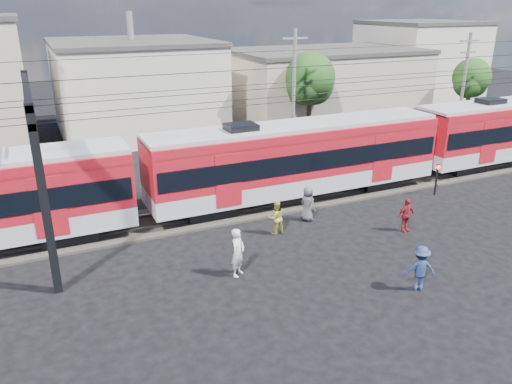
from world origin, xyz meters
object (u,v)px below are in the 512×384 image
at_px(commuter_train, 301,156).
at_px(crossing_signal, 437,174).
at_px(pedestrian_a, 238,252).
at_px(car_silver, 488,129).
at_px(pedestrian_c, 420,268).

relative_size(commuter_train, crossing_signal, 28.18).
distance_m(pedestrian_a, car_silver, 28.53).
height_order(pedestrian_a, crossing_signal, pedestrian_a).
bearing_deg(commuter_train, pedestrian_c, -92.91).
bearing_deg(pedestrian_a, crossing_signal, -26.03).
xyz_separation_m(commuter_train, car_silver, (19.93, 5.37, -1.70)).
xyz_separation_m(car_silver, crossing_signal, (-12.82, -8.00, 0.53)).
bearing_deg(pedestrian_a, car_silver, -17.06).
bearing_deg(car_silver, crossing_signal, 107.53).
xyz_separation_m(pedestrian_c, crossing_signal, (7.61, 7.28, 0.35)).
height_order(commuter_train, crossing_signal, commuter_train).
distance_m(car_silver, crossing_signal, 15.12).
relative_size(pedestrian_a, pedestrian_c, 1.11).
bearing_deg(pedestrian_a, commuter_train, 4.02).
distance_m(pedestrian_c, car_silver, 25.51).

